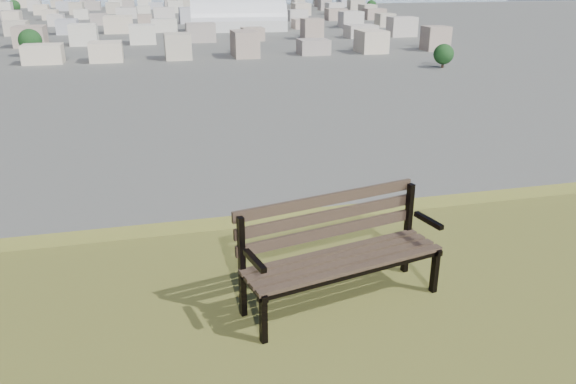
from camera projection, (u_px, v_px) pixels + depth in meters
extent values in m
cube|color=#483529|center=(355.00, 269.00, 4.66)|extent=(1.75, 0.47, 0.03)
cube|color=#483529|center=(348.00, 263.00, 4.76)|extent=(1.75, 0.47, 0.03)
cube|color=#483529|center=(340.00, 257.00, 4.85)|extent=(1.75, 0.47, 0.03)
cube|color=#483529|center=(333.00, 251.00, 4.95)|extent=(1.75, 0.47, 0.03)
cube|color=#483529|center=(329.00, 231.00, 4.96)|extent=(1.74, 0.42, 0.10)
cube|color=#483529|center=(328.00, 216.00, 4.93)|extent=(1.74, 0.42, 0.10)
cube|color=#483529|center=(327.00, 200.00, 4.90)|extent=(1.74, 0.42, 0.10)
cube|color=black|center=(263.00, 318.00, 4.37)|extent=(0.06, 0.07, 0.43)
cube|color=black|center=(242.00, 268.00, 4.64)|extent=(0.06, 0.07, 0.91)
cube|color=black|center=(253.00, 286.00, 4.46)|extent=(0.16, 0.49, 0.05)
cube|color=black|center=(255.00, 261.00, 4.33)|extent=(0.13, 0.36, 0.04)
cube|color=black|center=(435.00, 270.00, 5.07)|extent=(0.06, 0.07, 0.43)
cube|color=black|center=(408.00, 229.00, 5.34)|extent=(0.06, 0.07, 0.91)
cube|color=black|center=(423.00, 243.00, 5.17)|extent=(0.16, 0.49, 0.05)
cube|color=black|center=(429.00, 221.00, 5.04)|extent=(0.13, 0.36, 0.04)
cube|color=black|center=(356.00, 274.00, 4.67)|extent=(1.74, 0.42, 0.04)
cube|color=black|center=(333.00, 255.00, 4.98)|extent=(1.74, 0.42, 0.04)
cone|color=brown|center=(412.00, 234.00, 6.07)|extent=(0.08, 0.08, 0.18)
cube|color=silver|center=(239.00, 25.00, 289.69)|extent=(49.70, 24.33, 5.35)
cylinder|color=white|center=(238.00, 20.00, 288.72)|extent=(49.70, 24.33, 20.33)
cube|color=#A3968C|center=(34.00, 53.00, 183.26)|extent=(11.00, 11.00, 7.00)
cube|color=beige|center=(110.00, 51.00, 188.64)|extent=(11.00, 11.00, 7.00)
cube|color=#B3B3B8|center=(182.00, 48.00, 194.01)|extent=(11.00, 11.00, 7.00)
cube|color=#BFB39B|center=(250.00, 46.00, 199.39)|extent=(11.00, 11.00, 7.00)
cube|color=tan|center=(315.00, 44.00, 204.77)|extent=(11.00, 11.00, 7.00)
cube|color=beige|center=(376.00, 43.00, 210.15)|extent=(11.00, 11.00, 7.00)
cube|color=beige|center=(435.00, 41.00, 215.53)|extent=(11.00, 11.00, 7.00)
cube|color=#B3B3B8|center=(23.00, 38.00, 225.78)|extent=(11.00, 11.00, 7.00)
cube|color=#BFB39B|center=(85.00, 36.00, 231.15)|extent=(11.00, 11.00, 7.00)
cube|color=tan|center=(145.00, 35.00, 236.53)|extent=(11.00, 11.00, 7.00)
cube|color=beige|center=(202.00, 34.00, 241.91)|extent=(11.00, 11.00, 7.00)
cube|color=beige|center=(257.00, 32.00, 247.29)|extent=(11.00, 11.00, 7.00)
cube|color=beige|center=(309.00, 31.00, 252.67)|extent=(11.00, 11.00, 7.00)
cube|color=#A3968C|center=(359.00, 30.00, 258.05)|extent=(11.00, 11.00, 7.00)
cube|color=beige|center=(407.00, 29.00, 263.43)|extent=(11.00, 11.00, 7.00)
cube|color=beige|center=(15.00, 28.00, 268.29)|extent=(11.00, 11.00, 7.00)
cube|color=beige|center=(68.00, 27.00, 273.67)|extent=(11.00, 11.00, 7.00)
cube|color=beige|center=(119.00, 26.00, 279.05)|extent=(11.00, 11.00, 7.00)
cube|color=#A3968C|center=(168.00, 25.00, 284.43)|extent=(11.00, 11.00, 7.00)
cube|color=beige|center=(216.00, 24.00, 289.81)|extent=(11.00, 11.00, 7.00)
cube|color=#B3B3B8|center=(261.00, 23.00, 295.19)|extent=(11.00, 11.00, 7.00)
cube|color=#BFB39B|center=(305.00, 22.00, 300.57)|extent=(11.00, 11.00, 7.00)
cube|color=tan|center=(347.00, 21.00, 305.94)|extent=(11.00, 11.00, 7.00)
cube|color=beige|center=(388.00, 20.00, 311.32)|extent=(11.00, 11.00, 7.00)
cube|color=beige|center=(10.00, 20.00, 310.81)|extent=(11.00, 11.00, 7.00)
cube|color=#B3B3B8|center=(56.00, 19.00, 316.19)|extent=(11.00, 11.00, 7.00)
cube|color=#BFB39B|center=(100.00, 19.00, 321.57)|extent=(11.00, 11.00, 7.00)
cube|color=tan|center=(143.00, 18.00, 326.95)|extent=(11.00, 11.00, 7.00)
cube|color=beige|center=(185.00, 17.00, 332.33)|extent=(11.00, 11.00, 7.00)
cube|color=beige|center=(225.00, 16.00, 337.71)|extent=(11.00, 11.00, 7.00)
cube|color=beige|center=(264.00, 16.00, 343.09)|extent=(11.00, 11.00, 7.00)
cube|color=#A3968C|center=(302.00, 15.00, 348.46)|extent=(11.00, 11.00, 7.00)
cube|color=beige|center=(339.00, 15.00, 353.84)|extent=(11.00, 11.00, 7.00)
cube|color=#B3B3B8|center=(374.00, 14.00, 359.22)|extent=(11.00, 11.00, 7.00)
cube|color=beige|center=(6.00, 15.00, 353.33)|extent=(11.00, 11.00, 7.00)
cube|color=beige|center=(47.00, 14.00, 358.71)|extent=(11.00, 11.00, 7.00)
cube|color=#A3968C|center=(86.00, 13.00, 364.09)|extent=(11.00, 11.00, 7.00)
cube|color=beige|center=(124.00, 13.00, 369.47)|extent=(11.00, 11.00, 7.00)
cube|color=#B3B3B8|center=(161.00, 12.00, 374.85)|extent=(11.00, 11.00, 7.00)
cube|color=#BFB39B|center=(197.00, 12.00, 380.23)|extent=(11.00, 11.00, 7.00)
cube|color=tan|center=(233.00, 11.00, 385.60)|extent=(11.00, 11.00, 7.00)
cube|color=beige|center=(267.00, 11.00, 390.98)|extent=(11.00, 11.00, 7.00)
cube|color=beige|center=(300.00, 10.00, 396.36)|extent=(11.00, 11.00, 7.00)
cube|color=beige|center=(332.00, 10.00, 401.74)|extent=(11.00, 11.00, 7.00)
cube|color=#A3968C|center=(364.00, 9.00, 407.12)|extent=(11.00, 11.00, 7.00)
cube|color=tan|center=(3.00, 10.00, 395.85)|extent=(11.00, 11.00, 7.00)
cube|color=beige|center=(39.00, 10.00, 401.23)|extent=(11.00, 11.00, 7.00)
cube|color=beige|center=(74.00, 9.00, 406.61)|extent=(11.00, 11.00, 7.00)
cube|color=beige|center=(109.00, 9.00, 411.99)|extent=(11.00, 11.00, 7.00)
cube|color=#A3968C|center=(142.00, 8.00, 417.37)|extent=(11.00, 11.00, 7.00)
cube|color=beige|center=(175.00, 8.00, 422.74)|extent=(11.00, 11.00, 7.00)
cube|color=#B3B3B8|center=(207.00, 7.00, 428.12)|extent=(11.00, 11.00, 7.00)
cube|color=#BFB39B|center=(238.00, 7.00, 433.50)|extent=(11.00, 11.00, 7.00)
cube|color=tan|center=(268.00, 7.00, 438.88)|extent=(11.00, 11.00, 7.00)
cube|color=beige|center=(298.00, 6.00, 444.26)|extent=(11.00, 11.00, 7.00)
cube|color=beige|center=(327.00, 6.00, 449.64)|extent=(11.00, 11.00, 7.00)
cube|color=beige|center=(355.00, 5.00, 455.02)|extent=(11.00, 11.00, 7.00)
cube|color=#BFB39B|center=(0.00, 7.00, 438.37)|extent=(11.00, 11.00, 7.00)
cube|color=tan|center=(33.00, 6.00, 443.75)|extent=(11.00, 11.00, 7.00)
cube|color=beige|center=(65.00, 6.00, 449.13)|extent=(11.00, 11.00, 7.00)
cube|color=beige|center=(96.00, 5.00, 454.51)|extent=(11.00, 11.00, 7.00)
cube|color=beige|center=(127.00, 5.00, 459.88)|extent=(11.00, 11.00, 7.00)
cube|color=#A3968C|center=(157.00, 5.00, 465.26)|extent=(11.00, 11.00, 7.00)
cube|color=beige|center=(186.00, 4.00, 470.64)|extent=(11.00, 11.00, 7.00)
cube|color=#B3B3B8|center=(215.00, 4.00, 476.02)|extent=(11.00, 11.00, 7.00)
cube|color=#BFB39B|center=(243.00, 4.00, 481.40)|extent=(11.00, 11.00, 7.00)
cube|color=tan|center=(270.00, 3.00, 486.78)|extent=(11.00, 11.00, 7.00)
cube|color=beige|center=(297.00, 3.00, 492.16)|extent=(11.00, 11.00, 7.00)
cube|color=beige|center=(323.00, 3.00, 497.53)|extent=(11.00, 11.00, 7.00)
cube|color=beige|center=(348.00, 2.00, 502.91)|extent=(11.00, 11.00, 7.00)
cube|color=tan|center=(28.00, 3.00, 486.27)|extent=(11.00, 11.00, 7.00)
cube|color=beige|center=(57.00, 3.00, 491.65)|extent=(11.00, 11.00, 7.00)
cube|color=beige|center=(86.00, 3.00, 497.03)|extent=(11.00, 11.00, 7.00)
cube|color=beige|center=(114.00, 2.00, 502.40)|extent=(11.00, 11.00, 7.00)
cube|color=#A3968C|center=(142.00, 2.00, 507.78)|extent=(11.00, 11.00, 7.00)
cube|color=beige|center=(169.00, 2.00, 513.16)|extent=(11.00, 11.00, 7.00)
cube|color=#B3B3B8|center=(195.00, 1.00, 518.54)|extent=(11.00, 11.00, 7.00)
cube|color=#BFB39B|center=(221.00, 1.00, 523.92)|extent=(11.00, 11.00, 7.00)
cube|color=tan|center=(246.00, 1.00, 529.30)|extent=(11.00, 11.00, 7.00)
cube|color=beige|center=(271.00, 1.00, 534.68)|extent=(11.00, 11.00, 7.00)
cube|color=beige|center=(296.00, 0.00, 540.05)|extent=(11.00, 11.00, 7.00)
cube|color=beige|center=(319.00, 0.00, 545.43)|extent=(11.00, 11.00, 7.00)
cube|color=#A3968C|center=(343.00, 0.00, 550.81)|extent=(11.00, 11.00, 7.00)
cylinder|color=#37271B|center=(443.00, 64.00, 176.22)|extent=(0.80, 0.80, 2.10)
sphere|color=black|center=(444.00, 54.00, 175.07)|extent=(6.30, 6.30, 6.30)
cylinder|color=#37271B|center=(32.00, 52.00, 201.23)|extent=(0.80, 0.80, 2.70)
sphere|color=black|center=(30.00, 41.00, 199.75)|extent=(8.10, 8.10, 8.10)
cylinder|color=#37271B|center=(400.00, 28.00, 293.71)|extent=(0.80, 0.80, 1.95)
sphere|color=black|center=(400.00, 22.00, 292.65)|extent=(5.85, 5.85, 5.85)
cylinder|color=#37271B|center=(233.00, 15.00, 386.47)|extent=(0.80, 0.80, 2.25)
sphere|color=black|center=(232.00, 10.00, 385.24)|extent=(6.75, 6.75, 6.75)
cylinder|color=#37271B|center=(15.00, 12.00, 406.99)|extent=(0.80, 0.80, 2.85)
sphere|color=black|center=(14.00, 6.00, 405.44)|extent=(8.55, 8.55, 8.55)
cylinder|color=#37271B|center=(224.00, 28.00, 291.60)|extent=(0.80, 0.80, 2.10)
sphere|color=black|center=(223.00, 22.00, 290.45)|extent=(6.30, 6.30, 6.30)
cylinder|color=#37271B|center=(371.00, 10.00, 429.15)|extent=(0.80, 0.80, 2.55)
sphere|color=black|center=(371.00, 5.00, 427.76)|extent=(7.65, 7.65, 7.65)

